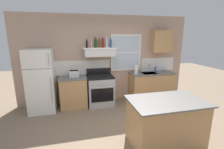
{
  "coord_description": "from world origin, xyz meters",
  "views": [
    {
      "loc": [
        -1.0,
        -2.74,
        2.08
      ],
      "look_at": [
        -0.05,
        1.2,
        1.1
      ],
      "focal_mm": 25.77,
      "sensor_mm": 36.0,
      "label": 1
    }
  ],
  "objects_px": {
    "stove_range": "(101,90)",
    "bottle_amber_wine": "(99,43)",
    "refrigerator": "(41,81)",
    "kitchen_island": "(165,122)",
    "bottle_dark_green_wine": "(95,43)",
    "toaster": "(74,74)",
    "bottle_clear_tall": "(107,43)",
    "bottle_red_label_wine": "(103,43)",
    "paper_towel_roll": "(136,69)",
    "bottle_rose_pink": "(91,43)",
    "dish_soap_bottle": "(155,69)",
    "bottle_blue_liqueur": "(111,43)",
    "bottle_balsamic_dark": "(87,44)"
  },
  "relations": [
    {
      "from": "refrigerator",
      "to": "toaster",
      "type": "xyz_separation_m",
      "value": [
        0.89,
        0.1,
        0.14
      ]
    },
    {
      "from": "toaster",
      "to": "bottle_red_label_wine",
      "type": "bearing_deg",
      "value": 3.4
    },
    {
      "from": "bottle_rose_pink",
      "to": "kitchen_island",
      "type": "relative_size",
      "value": 0.22
    },
    {
      "from": "bottle_dark_green_wine",
      "to": "dish_soap_bottle",
      "type": "height_order",
      "value": "bottle_dark_green_wine"
    },
    {
      "from": "refrigerator",
      "to": "toaster",
      "type": "relative_size",
      "value": 5.86
    },
    {
      "from": "stove_range",
      "to": "bottle_amber_wine",
      "type": "height_order",
      "value": "bottle_amber_wine"
    },
    {
      "from": "refrigerator",
      "to": "kitchen_island",
      "type": "xyz_separation_m",
      "value": [
        2.55,
        -2.11,
        -0.41
      ]
    },
    {
      "from": "refrigerator",
      "to": "stove_range",
      "type": "distance_m",
      "value": 1.7
    },
    {
      "from": "bottle_dark_green_wine",
      "to": "bottle_red_label_wine",
      "type": "relative_size",
      "value": 1.01
    },
    {
      "from": "bottle_balsamic_dark",
      "to": "refrigerator",
      "type": "bearing_deg",
      "value": -175.19
    },
    {
      "from": "bottle_red_label_wine",
      "to": "bottle_blue_liqueur",
      "type": "relative_size",
      "value": 1.07
    },
    {
      "from": "stove_range",
      "to": "bottle_red_label_wine",
      "type": "xyz_separation_m",
      "value": [
        0.11,
        0.13,
        1.41
      ]
    },
    {
      "from": "stove_range",
      "to": "bottle_amber_wine",
      "type": "distance_m",
      "value": 1.4
    },
    {
      "from": "dish_soap_bottle",
      "to": "bottle_dark_green_wine",
      "type": "bearing_deg",
      "value": -179.11
    },
    {
      "from": "bottle_blue_liqueur",
      "to": "dish_soap_bottle",
      "type": "distance_m",
      "value": 1.77
    },
    {
      "from": "refrigerator",
      "to": "bottle_rose_pink",
      "type": "bearing_deg",
      "value": 3.64
    },
    {
      "from": "bottle_red_label_wine",
      "to": "bottle_balsamic_dark",
      "type": "bearing_deg",
      "value": -175.18
    },
    {
      "from": "bottle_rose_pink",
      "to": "bottle_red_label_wine",
      "type": "relative_size",
      "value": 0.98
    },
    {
      "from": "bottle_dark_green_wine",
      "to": "bottle_amber_wine",
      "type": "xyz_separation_m",
      "value": [
        0.11,
        0.03,
        -0.01
      ]
    },
    {
      "from": "refrigerator",
      "to": "bottle_rose_pink",
      "type": "relative_size",
      "value": 5.75
    },
    {
      "from": "bottle_balsamic_dark",
      "to": "kitchen_island",
      "type": "distance_m",
      "value": 2.91
    },
    {
      "from": "bottle_balsamic_dark",
      "to": "kitchen_island",
      "type": "relative_size",
      "value": 0.18
    },
    {
      "from": "bottle_dark_green_wine",
      "to": "paper_towel_roll",
      "type": "relative_size",
      "value": 1.15
    },
    {
      "from": "bottle_amber_wine",
      "to": "paper_towel_roll",
      "type": "relative_size",
      "value": 1.03
    },
    {
      "from": "paper_towel_roll",
      "to": "dish_soap_bottle",
      "type": "height_order",
      "value": "paper_towel_roll"
    },
    {
      "from": "dish_soap_bottle",
      "to": "paper_towel_roll",
      "type": "bearing_deg",
      "value": -172.14
    },
    {
      "from": "toaster",
      "to": "bottle_amber_wine",
      "type": "bearing_deg",
      "value": 4.82
    },
    {
      "from": "bottle_amber_wine",
      "to": "bottle_rose_pink",
      "type": "bearing_deg",
      "value": -163.54
    },
    {
      "from": "refrigerator",
      "to": "bottle_blue_liqueur",
      "type": "bearing_deg",
      "value": 3.03
    },
    {
      "from": "bottle_red_label_wine",
      "to": "toaster",
      "type": "bearing_deg",
      "value": -176.6
    },
    {
      "from": "bottle_clear_tall",
      "to": "bottle_blue_liqueur",
      "type": "distance_m",
      "value": 0.12
    },
    {
      "from": "refrigerator",
      "to": "stove_range",
      "type": "height_order",
      "value": "refrigerator"
    },
    {
      "from": "toaster",
      "to": "bottle_blue_liqueur",
      "type": "distance_m",
      "value": 1.4
    },
    {
      "from": "toaster",
      "to": "bottle_clear_tall",
      "type": "height_order",
      "value": "bottle_clear_tall"
    },
    {
      "from": "bottle_amber_wine",
      "to": "bottle_clear_tall",
      "type": "distance_m",
      "value": 0.23
    },
    {
      "from": "stove_range",
      "to": "bottle_red_label_wine",
      "type": "bearing_deg",
      "value": 48.74
    },
    {
      "from": "bottle_balsamic_dark",
      "to": "bottle_rose_pink",
      "type": "xyz_separation_m",
      "value": [
        0.12,
        -0.02,
        0.02
      ]
    },
    {
      "from": "toaster",
      "to": "bottle_amber_wine",
      "type": "relative_size",
      "value": 1.07
    },
    {
      "from": "bottle_dark_green_wine",
      "to": "dish_soap_bottle",
      "type": "relative_size",
      "value": 1.73
    },
    {
      "from": "toaster",
      "to": "bottle_dark_green_wine",
      "type": "bearing_deg",
      "value": 2.91
    },
    {
      "from": "bottle_balsamic_dark",
      "to": "bottle_clear_tall",
      "type": "bearing_deg",
      "value": 4.5
    },
    {
      "from": "kitchen_island",
      "to": "bottle_rose_pink",
      "type": "bearing_deg",
      "value": 117.34
    },
    {
      "from": "bottle_blue_liqueur",
      "to": "kitchen_island",
      "type": "relative_size",
      "value": 0.21
    },
    {
      "from": "bottle_red_label_wine",
      "to": "paper_towel_roll",
      "type": "bearing_deg",
      "value": -4.8
    },
    {
      "from": "bottle_blue_liqueur",
      "to": "bottle_red_label_wine",
      "type": "bearing_deg",
      "value": 169.6
    },
    {
      "from": "kitchen_island",
      "to": "bottle_dark_green_wine",
      "type": "bearing_deg",
      "value": 114.31
    },
    {
      "from": "stove_range",
      "to": "bottle_clear_tall",
      "type": "relative_size",
      "value": 3.58
    },
    {
      "from": "bottle_blue_liqueur",
      "to": "stove_range",
      "type": "bearing_deg",
      "value": -166.41
    },
    {
      "from": "stove_range",
      "to": "bottle_red_label_wine",
      "type": "distance_m",
      "value": 1.42
    },
    {
      "from": "bottle_amber_wine",
      "to": "bottle_blue_liqueur",
      "type": "xyz_separation_m",
      "value": [
        0.34,
        -0.06,
        0.0
      ]
    }
  ]
}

